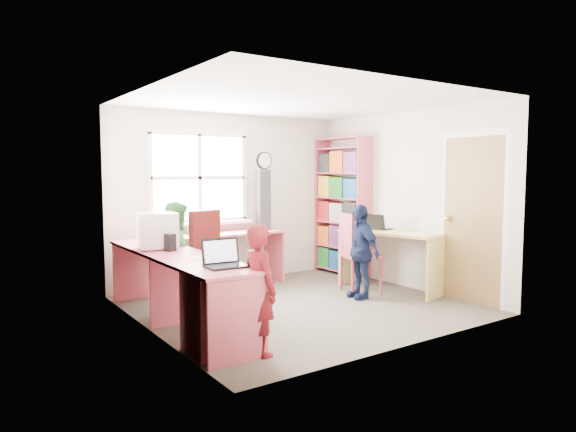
% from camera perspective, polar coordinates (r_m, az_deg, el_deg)
% --- Properties ---
extents(room, '(3.64, 3.44, 2.44)m').
position_cam_1_polar(room, '(6.08, 0.90, 1.47)').
color(room, '#494239').
rests_on(room, ground).
extents(l_desk, '(2.38, 2.95, 0.75)m').
position_cam_1_polar(l_desk, '(5.19, -8.69, -7.69)').
color(l_desk, '#DF596E').
rests_on(l_desk, ground).
extents(right_desk, '(0.92, 1.48, 0.79)m').
position_cam_1_polar(right_desk, '(7.02, 11.55, -3.43)').
color(right_desk, '#E7D673').
rests_on(right_desk, ground).
extents(bookshelf, '(0.30, 1.02, 2.10)m').
position_cam_1_polar(bookshelf, '(7.95, 6.02, 0.72)').
color(bookshelf, '#DF596E').
rests_on(bookshelf, ground).
extents(swivel_chair, '(0.64, 0.64, 1.13)m').
position_cam_1_polar(swivel_chair, '(6.05, -8.40, -5.58)').
color(swivel_chair, black).
rests_on(swivel_chair, ground).
extents(wooden_chair, '(0.58, 0.58, 1.05)m').
position_cam_1_polar(wooden_chair, '(6.74, 7.48, -3.76)').
color(wooden_chair, '#92303F').
rests_on(wooden_chair, ground).
extents(crt_monitor, '(0.46, 0.42, 0.39)m').
position_cam_1_polar(crt_monitor, '(5.75, -14.29, -1.56)').
color(crt_monitor, white).
rests_on(crt_monitor, l_desk).
extents(laptop_left, '(0.37, 0.31, 0.24)m').
position_cam_1_polar(laptop_left, '(4.59, -7.13, -4.86)').
color(laptop_left, black).
rests_on(laptop_left, l_desk).
extents(laptop_right, '(0.33, 0.37, 0.22)m').
position_cam_1_polar(laptop_right, '(7.15, 9.86, -1.09)').
color(laptop_right, black).
rests_on(laptop_right, right_desk).
extents(speaker_a, '(0.11, 0.11, 0.18)m').
position_cam_1_polar(speaker_a, '(5.55, -12.96, -2.89)').
color(speaker_a, black).
rests_on(speaker_a, l_desk).
extents(speaker_b, '(0.09, 0.09, 0.19)m').
position_cam_1_polar(speaker_b, '(6.02, -14.56, -2.29)').
color(speaker_b, black).
rests_on(speaker_b, l_desk).
extents(cd_tower, '(0.19, 0.18, 0.86)m').
position_cam_1_polar(cd_tower, '(7.40, -2.76, 1.82)').
color(cd_tower, black).
rests_on(cd_tower, l_desk).
extents(game_box, '(0.33, 0.33, 0.06)m').
position_cam_1_polar(game_box, '(7.33, 8.37, -1.09)').
color(game_box, red).
rests_on(game_box, right_desk).
extents(paper_a, '(0.27, 0.35, 0.00)m').
position_cam_1_polar(paper_a, '(4.99, -8.82, -4.73)').
color(paper_a, white).
rests_on(paper_a, l_desk).
extents(paper_b, '(0.35, 0.40, 0.00)m').
position_cam_1_polar(paper_b, '(6.75, 14.17, -1.95)').
color(paper_b, white).
rests_on(paper_b, right_desk).
extents(potted_plant, '(0.18, 0.15, 0.30)m').
position_cam_1_polar(potted_plant, '(6.92, -10.66, -0.82)').
color(potted_plant, '#337A30').
rests_on(potted_plant, l_desk).
extents(person_red, '(0.27, 0.42, 1.14)m').
position_cam_1_polar(person_red, '(4.48, -3.17, -8.17)').
color(person_red, maroon).
rests_on(person_red, ground).
extents(person_green, '(0.61, 0.71, 1.24)m').
position_cam_1_polar(person_green, '(6.11, -12.18, -4.24)').
color(person_green, '#2F7633').
rests_on(person_green, ground).
extents(person_navy, '(0.35, 0.72, 1.18)m').
position_cam_1_polar(person_navy, '(6.50, 7.99, -3.90)').
color(person_navy, '#131C3B').
rests_on(person_navy, ground).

